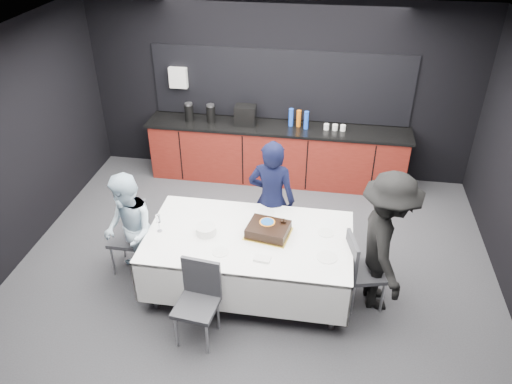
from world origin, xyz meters
The scene contains 18 objects.
ground centered at (0.00, 0.00, 0.00)m, with size 6.00×6.00×0.00m, color #3C3C41.
room_shell centered at (0.00, 0.00, 1.86)m, with size 6.04×5.04×2.82m.
kitchenette centered at (-0.02, 2.22, 0.54)m, with size 4.10×0.64×2.05m.
party_table centered at (0.00, -0.40, 0.64)m, with size 2.32×1.32×0.78m.
cake_assembly centered at (0.21, -0.34, 0.84)m, with size 0.55×0.47×0.16m.
plate_stack centered at (-0.49, -0.44, 0.83)m, with size 0.23×0.23×0.10m, color white.
loose_plate_near centered at (-0.26, -0.74, 0.78)m, with size 0.18×0.18×0.01m, color white.
loose_plate_right_a centered at (0.86, -0.22, 0.78)m, with size 0.18×0.18×0.01m, color white.
loose_plate_right_b centered at (0.89, -0.65, 0.78)m, with size 0.22×0.22×0.01m, color white.
loose_plate_far centered at (0.13, 0.08, 0.78)m, with size 0.21×0.21×0.01m, color white.
fork_pile centered at (0.21, -0.79, 0.79)m, with size 0.17×0.11×0.03m, color white.
champagne_flute centered at (-1.03, -0.47, 0.94)m, with size 0.06×0.06×0.22m.
chair_left centered at (-1.45, -0.27, 0.53)m, with size 0.42×0.42×0.92m.
chair_right centered at (1.26, -0.45, 0.53)m, with size 0.51×0.51×0.92m.
chair_near centered at (-0.40, -1.17, 0.53)m, with size 0.47×0.47×0.92m.
person_center centered at (0.16, 0.32, 0.81)m, with size 0.59×0.39×1.62m, color black.
person_left centered at (-1.40, -0.48, 0.73)m, with size 0.71×0.55×1.46m, color silver.
person_right centered at (1.50, -0.39, 0.85)m, with size 1.10×0.63×1.70m, color black.
Camera 1 is at (0.79, -4.82, 4.21)m, focal length 35.00 mm.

